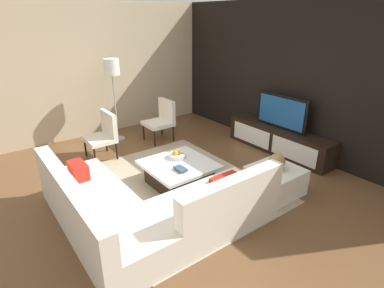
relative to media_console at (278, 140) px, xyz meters
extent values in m
plane|color=brown|center=(0.00, -2.40, -0.25)|extent=(14.00, 14.00, 0.00)
cube|color=black|center=(0.00, 0.30, 1.15)|extent=(6.40, 0.12, 2.80)
cube|color=#C6B28E|center=(-3.20, -2.20, 1.15)|extent=(0.12, 5.20, 2.80)
cube|color=tan|center=(-0.10, -2.40, -0.24)|extent=(3.03, 2.53, 0.01)
cube|color=black|center=(0.00, 0.00, 0.00)|extent=(2.23, 0.45, 0.50)
cube|color=white|center=(-0.51, -0.23, 0.00)|extent=(0.94, 0.01, 0.35)
cube|color=white|center=(0.51, -0.23, 0.00)|extent=(0.94, 0.01, 0.35)
cube|color=black|center=(0.00, 0.00, 0.57)|extent=(1.12, 0.05, 0.64)
cube|color=#194C8C|center=(0.00, -0.03, 0.57)|extent=(1.01, 0.01, 0.54)
cube|color=silver|center=(0.20, -3.70, -0.05)|extent=(2.40, 0.85, 0.41)
cube|color=silver|center=(0.20, -4.03, 0.35)|extent=(2.40, 0.18, 0.39)
cube|color=silver|center=(0.97, -2.50, -0.05)|extent=(0.85, 1.54, 0.41)
cube|color=silver|center=(1.31, -2.50, 0.35)|extent=(0.18, 1.54, 0.39)
cube|color=red|center=(-0.52, -3.70, 0.27)|extent=(0.36, 0.20, 0.22)
cube|color=red|center=(0.97, -2.12, 0.19)|extent=(0.60, 0.44, 0.06)
cube|color=black|center=(-0.10, -2.30, -0.08)|extent=(0.81, 0.80, 0.33)
cube|color=white|center=(-0.10, -2.30, 0.10)|extent=(1.01, 1.00, 0.05)
cylinder|color=black|center=(-2.06, -3.11, -0.06)|extent=(0.04, 0.04, 0.38)
cylinder|color=black|center=(-1.56, -3.11, -0.06)|extent=(0.04, 0.04, 0.38)
cylinder|color=black|center=(-2.06, -2.69, -0.06)|extent=(0.04, 0.04, 0.38)
cylinder|color=black|center=(-1.56, -2.69, -0.06)|extent=(0.04, 0.04, 0.38)
cube|color=silver|center=(-1.81, -2.90, 0.13)|extent=(0.57, 0.50, 0.08)
cube|color=silver|center=(-1.81, -2.69, 0.40)|extent=(0.57, 0.08, 0.45)
cylinder|color=#A5A5AA|center=(-2.52, -2.24, -0.24)|extent=(0.28, 0.28, 0.02)
cylinder|color=#A5A5AA|center=(-2.52, -2.24, 0.46)|extent=(0.03, 0.03, 1.37)
cylinder|color=white|center=(-2.52, -2.24, 1.31)|extent=(0.31, 0.31, 0.32)
cube|color=silver|center=(0.95, -1.26, -0.05)|extent=(0.70, 0.70, 0.40)
cylinder|color=silver|center=(-0.28, -2.20, 0.17)|extent=(0.28, 0.28, 0.07)
sphere|color=#B23326|center=(-0.26, -2.19, 0.22)|extent=(0.08, 0.08, 0.08)
sphere|color=#4C8C33|center=(-0.26, -2.14, 0.22)|extent=(0.08, 0.08, 0.08)
sphere|color=gold|center=(-0.32, -2.18, 0.22)|extent=(0.09, 0.09, 0.09)
sphere|color=#4C8C33|center=(-0.30, -2.20, 0.22)|extent=(0.09, 0.09, 0.09)
sphere|color=gold|center=(-0.27, -2.24, 0.22)|extent=(0.10, 0.10, 0.10)
cylinder|color=black|center=(-2.17, -1.80, -0.06)|extent=(0.04, 0.04, 0.38)
cylinder|color=black|center=(-1.70, -1.80, -0.06)|extent=(0.04, 0.04, 0.38)
cylinder|color=black|center=(-2.17, -1.33, -0.06)|extent=(0.04, 0.04, 0.38)
cylinder|color=black|center=(-1.70, -1.33, -0.06)|extent=(0.04, 0.04, 0.38)
cube|color=silver|center=(-1.94, -1.57, 0.13)|extent=(0.55, 0.54, 0.08)
cube|color=silver|center=(-1.94, -1.33, 0.40)|extent=(0.55, 0.08, 0.45)
sphere|color=#997247|center=(0.95, -1.26, 0.27)|extent=(0.24, 0.24, 0.24)
cube|color=maroon|center=(0.13, -2.41, 0.14)|extent=(0.15, 0.14, 0.02)
cube|color=#2D516B|center=(0.12, -2.42, 0.16)|extent=(0.21, 0.13, 0.02)
camera|label=1|loc=(3.48, -4.72, 2.25)|focal=28.96mm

